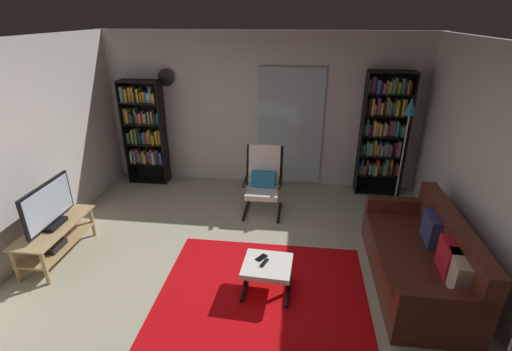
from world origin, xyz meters
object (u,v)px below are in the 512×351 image
floor_lamp_by_shelf (408,123)px  wall_clock (166,77)px  tv_remote (264,263)px  bookshelf_near_tv (145,130)px  ottoman (267,269)px  tv_stand (55,237)px  bookshelf_near_sofa (383,131)px  cell_phone (262,258)px  television (49,207)px  lounge_armchair (264,178)px  leather_sofa (422,260)px

floor_lamp_by_shelf → wall_clock: 3.92m
tv_remote → wall_clock: 3.78m
bookshelf_near_tv → ottoman: bearing=-48.0°
bookshelf_near_tv → tv_stand: bearing=-96.1°
bookshelf_near_sofa → wall_clock: size_ratio=7.03×
ottoman → wall_clock: 3.82m
bookshelf_near_sofa → ottoman: 3.27m
cell_phone → bookshelf_near_sofa: bearing=91.7°
tv_stand → bookshelf_near_sofa: 5.00m
television → ottoman: 2.72m
ottoman → wall_clock: wall_clock is taller
lounge_armchair → bookshelf_near_tv: bearing=158.9°
television → leather_sofa: (4.38, 0.05, -0.41)m
tv_remote → floor_lamp_by_shelf: floor_lamp_by_shelf is taller
tv_stand → television: television is taller
bookshelf_near_sofa → cell_phone: (-1.70, -2.63, -0.72)m
tv_stand → tv_remote: bearing=-6.2°
lounge_armchair → cell_phone: 1.77m
wall_clock → tv_stand: bearing=-104.6°
tv_stand → cell_phone: (2.60, -0.20, 0.07)m
bookshelf_near_sofa → cell_phone: 3.21m
tv_remote → cell_phone: 0.10m
ottoman → tv_remote: (-0.03, 0.00, 0.07)m
tv_stand → floor_lamp_by_shelf: bearing=22.8°
bookshelf_near_tv → floor_lamp_by_shelf: (4.25, -0.50, 0.42)m
tv_stand → floor_lamp_by_shelf: size_ratio=0.63×
bookshelf_near_sofa → ottoman: (-1.63, -2.72, -0.79)m
wall_clock → bookshelf_near_tv: bearing=-155.9°
television → cell_phone: (2.60, -0.22, -0.34)m
leather_sofa → television: bearing=-179.4°
bookshelf_near_tv → wall_clock: 1.00m
tv_stand → bookshelf_near_tv: (0.26, 2.39, 0.66)m
wall_clock → television: bearing=-104.7°
bookshelf_near_sofa → television: bearing=-150.7°
tv_stand → bookshelf_near_sofa: size_ratio=0.55×
bookshelf_near_tv → tv_remote: size_ratio=12.68×
television → ottoman: bearing=-6.7°
leather_sofa → lounge_armchair: bearing=142.7°
lounge_armchair → leather_sofa: bearing=-37.3°
television → tv_remote: 2.68m
bookshelf_near_sofa → tv_stand: bearing=-150.5°
leather_sofa → ottoman: (-1.71, -0.36, -0.00)m
lounge_armchair → ottoman: bearing=-82.8°
television → wall_clock: wall_clock is taller
bookshelf_near_sofa → leather_sofa: 2.49m
bookshelf_near_sofa → ottoman: size_ratio=3.74×
television → bookshelf_near_tv: bookshelf_near_tv is taller
bookshelf_near_tv → lounge_armchair: bearing=-21.1°
tv_remote → floor_lamp_by_shelf: size_ratio=0.08×
lounge_armchair → cell_phone: (0.16, -1.75, -0.16)m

